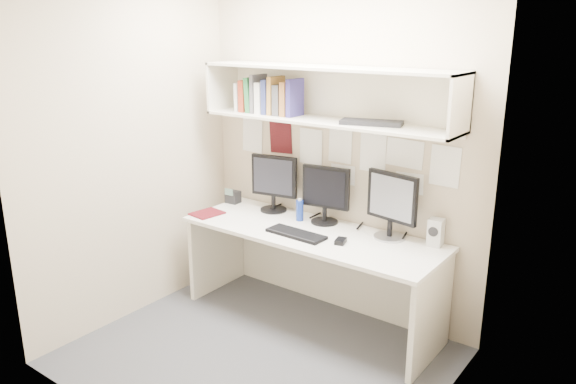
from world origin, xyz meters
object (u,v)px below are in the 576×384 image
Objects in this scene: monitor_left at (274,181)px; monitor_right at (392,203)px; monitor_center at (326,192)px; maroon_notebook at (207,213)px; desk_phone at (233,197)px; desk at (311,276)px; speaker at (436,232)px; keyboard at (296,234)px.

monitor_right reaches higher than monitor_left.
monitor_center is 0.93× the size of monitor_right.
desk_phone is at bearing 104.31° from maroon_notebook.
desk is 4.50× the size of monitor_center.
monitor_center is 0.89m from speaker.
desk_phone reaches higher than maroon_notebook.
keyboard is 0.96m from desk_phone.
maroon_notebook is at bearing -169.95° from speaker.
monitor_left is at bearing 157.30° from desk.
speaker is (0.85, 0.27, 0.46)m from desk.
desk is 0.84m from monitor_left.
monitor_center reaches higher than desk_phone.
monitor_left reaches higher than monitor_center.
desk is 1.00m from speaker.
monitor_left is 2.38× the size of speaker.
keyboard is (-0.57, -0.36, -0.25)m from monitor_right.
desk is at bearing -166.99° from speaker.
monitor_center is 0.55m from monitor_right.
speaker reaches higher than maroon_notebook.
desk is 8.34× the size of maroon_notebook.
speaker is (1.38, 0.05, -0.16)m from monitor_left.
speaker is 0.81× the size of maroon_notebook.
monitor_left is 0.46m from desk_phone.
monitor_right is at bearing 23.64° from maroon_notebook.
monitor_right is 0.36m from speaker.
monitor_center is 0.99m from maroon_notebook.
monitor_right reaches higher than keyboard.
maroon_notebook is (-1.75, -0.45, -0.09)m from speaker.
keyboard is (-0.04, -0.15, 0.37)m from desk.
keyboard reaches higher than desk.
monitor_left is (-0.52, 0.22, 0.62)m from desk.
desk_phone is at bearing 162.81° from keyboard.
monitor_right is at bearing -10.81° from monitor_left.
keyboard is at bearing -159.52° from speaker.
monitor_center is (-0.02, 0.22, 0.61)m from desk.
maroon_notebook is (-1.43, -0.40, -0.25)m from monitor_right.
keyboard is 3.36× the size of desk_phone.
desk is at bearing -92.19° from monitor_center.
monitor_left is 0.50m from monitor_center.
keyboard is (0.49, -0.36, -0.24)m from monitor_left.
monitor_right is 3.54× the size of desk_phone.
desk_phone is (-0.92, -0.04, -0.19)m from monitor_center.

